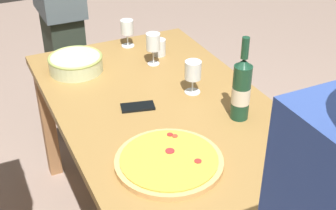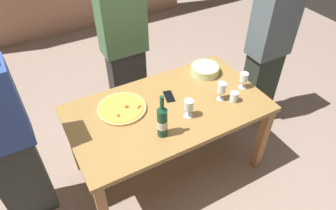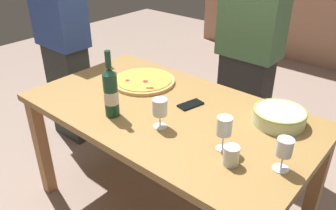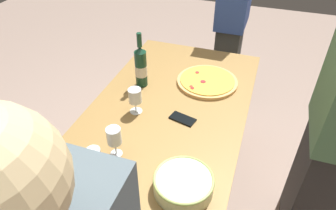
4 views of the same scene
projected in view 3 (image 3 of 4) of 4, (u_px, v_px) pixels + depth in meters
ground_plane at (168, 208)px, 2.23m from camera, size 8.00×8.00×0.00m
dining_table at (168, 123)px, 1.92m from camera, size 1.60×0.90×0.75m
pizza at (144, 81)px, 2.16m from camera, size 0.39×0.39×0.03m
serving_bowl at (279, 116)px, 1.72m from camera, size 0.27×0.27×0.08m
wine_bottle at (111, 92)px, 1.75m from camera, size 0.08×0.08×0.36m
wine_glass_near_pizza at (284, 148)px, 1.37m from camera, size 0.07×0.07×0.15m
wine_glass_by_bottle at (160, 109)px, 1.66m from camera, size 0.07×0.07×0.15m
wine_glass_far_left at (224, 128)px, 1.50m from camera, size 0.07×0.07×0.16m
cup_amber at (231, 155)px, 1.43m from camera, size 0.07×0.07×0.09m
cell_phone at (190, 105)px, 1.91m from camera, size 0.10×0.16×0.01m
person_host at (248, 53)px, 2.43m from camera, size 0.43×0.24×1.64m
person_guest_left at (63, 42)px, 2.63m from camera, size 0.41×0.24×1.64m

